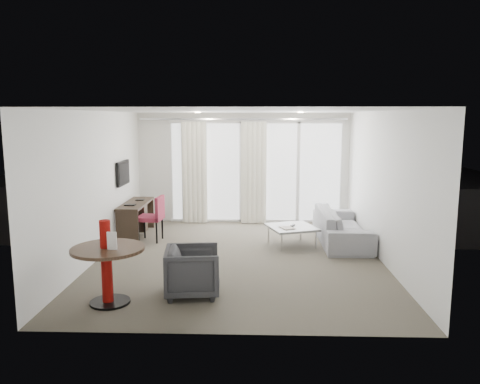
{
  "coord_description": "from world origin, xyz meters",
  "views": [
    {
      "loc": [
        0.29,
        -8.08,
        2.49
      ],
      "look_at": [
        0.0,
        0.6,
        1.1
      ],
      "focal_mm": 35.0,
      "sensor_mm": 36.0,
      "label": 1
    }
  ],
  "objects_px": {
    "sofa": "(342,226)",
    "rattan_chair_a": "(291,200)",
    "desk_chair": "(150,218)",
    "tub_armchair": "(193,271)",
    "desk": "(136,219)",
    "red_lamp": "(106,262)",
    "round_table": "(109,275)",
    "rattan_chair_b": "(312,193)",
    "coffee_table": "(292,236)"
  },
  "relations": [
    {
      "from": "round_table",
      "to": "rattan_chair_b",
      "type": "xyz_separation_m",
      "value": [
        3.5,
        6.65,
        0.06
      ]
    },
    {
      "from": "tub_armchair",
      "to": "coffee_table",
      "type": "height_order",
      "value": "tub_armchair"
    },
    {
      "from": "tub_armchair",
      "to": "rattan_chair_b",
      "type": "bearing_deg",
      "value": -27.29
    },
    {
      "from": "sofa",
      "to": "rattan_chair_b",
      "type": "relative_size",
      "value": 2.49
    },
    {
      "from": "desk_chair",
      "to": "red_lamp",
      "type": "bearing_deg",
      "value": -81.62
    },
    {
      "from": "desk",
      "to": "coffee_table",
      "type": "height_order",
      "value": "desk"
    },
    {
      "from": "tub_armchair",
      "to": "sofa",
      "type": "distance_m",
      "value": 3.93
    },
    {
      "from": "red_lamp",
      "to": "rattan_chair_b",
      "type": "xyz_separation_m",
      "value": [
        3.52,
        6.66,
        -0.12
      ]
    },
    {
      "from": "red_lamp",
      "to": "tub_armchair",
      "type": "relative_size",
      "value": 1.52
    },
    {
      "from": "red_lamp",
      "to": "sofa",
      "type": "bearing_deg",
      "value": 41.4
    },
    {
      "from": "coffee_table",
      "to": "rattan_chair_a",
      "type": "height_order",
      "value": "rattan_chair_a"
    },
    {
      "from": "desk_chair",
      "to": "coffee_table",
      "type": "xyz_separation_m",
      "value": [
        2.85,
        -0.27,
        -0.27
      ]
    },
    {
      "from": "red_lamp",
      "to": "coffee_table",
      "type": "height_order",
      "value": "red_lamp"
    },
    {
      "from": "desk",
      "to": "rattan_chair_a",
      "type": "relative_size",
      "value": 2.07
    },
    {
      "from": "tub_armchair",
      "to": "red_lamp",
      "type": "bearing_deg",
      "value": 101.36
    },
    {
      "from": "rattan_chair_a",
      "to": "desk_chair",
      "type": "bearing_deg",
      "value": -156.58
    },
    {
      "from": "tub_armchair",
      "to": "round_table",
      "type": "bearing_deg",
      "value": 101.21
    },
    {
      "from": "red_lamp",
      "to": "tub_armchair",
      "type": "height_order",
      "value": "red_lamp"
    },
    {
      "from": "tub_armchair",
      "to": "sofa",
      "type": "xyz_separation_m",
      "value": [
        2.62,
        2.93,
        -0.02
      ]
    },
    {
      "from": "red_lamp",
      "to": "rattan_chair_a",
      "type": "distance_m",
      "value": 6.78
    },
    {
      "from": "rattan_chair_a",
      "to": "sofa",
      "type": "bearing_deg",
      "value": -93.73
    },
    {
      "from": "desk_chair",
      "to": "rattan_chair_b",
      "type": "bearing_deg",
      "value": 48.63
    },
    {
      "from": "desk_chair",
      "to": "tub_armchair",
      "type": "distance_m",
      "value": 3.17
    },
    {
      "from": "rattan_chair_a",
      "to": "red_lamp",
      "type": "bearing_deg",
      "value": -135.07
    },
    {
      "from": "tub_armchair",
      "to": "desk",
      "type": "bearing_deg",
      "value": 19.99
    },
    {
      "from": "sofa",
      "to": "coffee_table",
      "type": "bearing_deg",
      "value": 105.83
    },
    {
      "from": "desk_chair",
      "to": "red_lamp",
      "type": "relative_size",
      "value": 0.81
    },
    {
      "from": "red_lamp",
      "to": "rattan_chair_a",
      "type": "bearing_deg",
      "value": 64.53
    },
    {
      "from": "desk",
      "to": "round_table",
      "type": "bearing_deg",
      "value": -81.17
    },
    {
      "from": "sofa",
      "to": "rattan_chair_a",
      "type": "bearing_deg",
      "value": 15.87
    },
    {
      "from": "desk_chair",
      "to": "rattan_chair_a",
      "type": "xyz_separation_m",
      "value": [
        3.06,
        2.86,
        -0.1
      ]
    },
    {
      "from": "desk_chair",
      "to": "red_lamp",
      "type": "distance_m",
      "value": 3.27
    },
    {
      "from": "red_lamp",
      "to": "coffee_table",
      "type": "relative_size",
      "value": 1.34
    },
    {
      "from": "desk",
      "to": "coffee_table",
      "type": "relative_size",
      "value": 1.75
    },
    {
      "from": "round_table",
      "to": "coffee_table",
      "type": "distance_m",
      "value": 4.01
    },
    {
      "from": "sofa",
      "to": "round_table",
      "type": "bearing_deg",
      "value": 131.48
    },
    {
      "from": "rattan_chair_a",
      "to": "coffee_table",
      "type": "bearing_deg",
      "value": -113.53
    },
    {
      "from": "desk",
      "to": "sofa",
      "type": "xyz_separation_m",
      "value": [
        4.27,
        -0.42,
        -0.02
      ]
    },
    {
      "from": "desk",
      "to": "tub_armchair",
      "type": "xyz_separation_m",
      "value": [
        1.66,
        -3.35,
        -0.01
      ]
    },
    {
      "from": "red_lamp",
      "to": "tub_armchair",
      "type": "bearing_deg",
      "value": 17.71
    },
    {
      "from": "red_lamp",
      "to": "sofa",
      "type": "height_order",
      "value": "red_lamp"
    },
    {
      "from": "round_table",
      "to": "coffee_table",
      "type": "bearing_deg",
      "value": 48.07
    },
    {
      "from": "sofa",
      "to": "rattan_chair_b",
      "type": "distance_m",
      "value": 3.39
    },
    {
      "from": "rattan_chair_a",
      "to": "tub_armchair",
      "type": "bearing_deg",
      "value": -127.02
    },
    {
      "from": "desk_chair",
      "to": "tub_armchair",
      "type": "relative_size",
      "value": 1.22
    },
    {
      "from": "round_table",
      "to": "sofa",
      "type": "relative_size",
      "value": 0.43
    },
    {
      "from": "round_table",
      "to": "red_lamp",
      "type": "xyz_separation_m",
      "value": [
        -0.02,
        -0.01,
        0.19
      ]
    },
    {
      "from": "desk_chair",
      "to": "coffee_table",
      "type": "bearing_deg",
      "value": 0.37
    },
    {
      "from": "coffee_table",
      "to": "rattan_chair_a",
      "type": "distance_m",
      "value": 3.14
    },
    {
      "from": "desk",
      "to": "red_lamp",
      "type": "distance_m",
      "value": 3.75
    }
  ]
}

